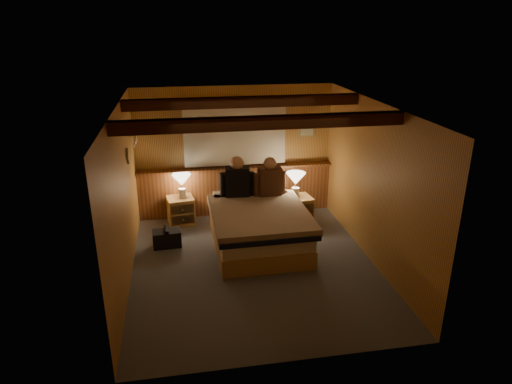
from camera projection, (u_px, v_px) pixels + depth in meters
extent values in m
plane|color=#535862|center=(254.00, 265.00, 6.88)|extent=(4.20, 4.20, 0.00)
plane|color=tan|center=(254.00, 106.00, 6.03)|extent=(4.20, 4.20, 0.00)
plane|color=gold|center=(235.00, 152.00, 8.39)|extent=(3.60, 0.00, 3.60)
plane|color=gold|center=(123.00, 199.00, 6.16)|extent=(0.00, 4.20, 4.20)
plane|color=gold|center=(374.00, 184.00, 6.75)|extent=(0.00, 4.20, 4.20)
plane|color=gold|center=(289.00, 265.00, 4.52)|extent=(3.60, 0.00, 3.60)
cube|color=brown|center=(236.00, 191.00, 8.60)|extent=(3.60, 0.12, 0.90)
cube|color=brown|center=(236.00, 168.00, 8.38)|extent=(3.60, 0.22, 0.04)
cylinder|color=#402210|center=(235.00, 106.00, 8.01)|extent=(2.10, 0.05, 0.05)
sphere|color=#402210|center=(174.00, 108.00, 7.84)|extent=(0.08, 0.08, 0.08)
sphere|color=#402210|center=(292.00, 104.00, 8.18)|extent=(0.08, 0.08, 0.08)
cube|color=white|center=(235.00, 137.00, 8.22)|extent=(1.85, 0.08, 1.05)
cube|color=#402210|center=(262.00, 123.00, 5.51)|extent=(3.60, 0.15, 0.16)
cube|color=#402210|center=(244.00, 102.00, 6.89)|extent=(3.60, 0.15, 0.16)
cylinder|color=silver|center=(133.00, 132.00, 7.45)|extent=(0.03, 0.55, 0.03)
torus|color=silver|center=(135.00, 142.00, 7.36)|extent=(0.01, 0.21, 0.21)
torus|color=silver|center=(136.00, 138.00, 7.57)|extent=(0.01, 0.21, 0.21)
cube|color=#A18550|center=(307.00, 130.00, 8.46)|extent=(0.30, 0.03, 0.25)
cube|color=beige|center=(307.00, 130.00, 8.45)|extent=(0.24, 0.01, 0.19)
cube|color=tan|center=(258.00, 237.00, 7.45)|extent=(1.44, 1.90, 0.28)
cube|color=white|center=(258.00, 223.00, 7.36)|extent=(1.40, 1.86, 0.23)
cube|color=black|center=(261.00, 221.00, 7.09)|extent=(1.49, 1.53, 0.08)
cube|color=#DF9D99|center=(260.00, 214.00, 7.18)|extent=(1.53, 1.72, 0.11)
cube|color=white|center=(230.00, 198.00, 7.91)|extent=(0.57, 0.33, 0.15)
cube|color=white|center=(270.00, 195.00, 8.03)|extent=(0.57, 0.33, 0.15)
cube|color=tan|center=(181.00, 210.00, 8.23)|extent=(0.51, 0.47, 0.50)
cube|color=brown|center=(182.00, 209.00, 8.03)|extent=(0.40, 0.08, 0.17)
cube|color=brown|center=(183.00, 220.00, 8.10)|extent=(0.40, 0.08, 0.17)
cylinder|color=silver|center=(182.00, 209.00, 8.03)|extent=(0.03, 0.03, 0.03)
cylinder|color=silver|center=(183.00, 220.00, 8.10)|extent=(0.03, 0.03, 0.03)
cube|color=tan|center=(297.00, 210.00, 8.21)|extent=(0.52, 0.48, 0.52)
cube|color=brown|center=(302.00, 209.00, 7.99)|extent=(0.42, 0.08, 0.18)
cube|color=brown|center=(302.00, 220.00, 8.06)|extent=(0.42, 0.08, 0.18)
cylinder|color=silver|center=(302.00, 209.00, 7.99)|extent=(0.03, 0.03, 0.03)
cylinder|color=silver|center=(302.00, 220.00, 8.06)|extent=(0.03, 0.03, 0.03)
cylinder|color=white|center=(182.00, 193.00, 8.12)|extent=(0.13, 0.13, 0.17)
cylinder|color=silver|center=(182.00, 187.00, 8.08)|extent=(0.02, 0.02, 0.09)
cone|color=#FEEDC6|center=(182.00, 180.00, 8.03)|extent=(0.33, 0.33, 0.20)
cylinder|color=white|center=(295.00, 192.00, 8.10)|extent=(0.13, 0.13, 0.17)
cylinder|color=silver|center=(295.00, 186.00, 8.06)|extent=(0.02, 0.02, 0.10)
cone|color=#FEEDC6|center=(296.00, 178.00, 8.01)|extent=(0.34, 0.34, 0.21)
cube|color=black|center=(237.00, 182.00, 7.72)|extent=(0.42, 0.26, 0.53)
cylinder|color=black|center=(224.00, 185.00, 7.71)|extent=(0.13, 0.13, 0.42)
cylinder|color=black|center=(251.00, 184.00, 7.76)|extent=(0.13, 0.13, 0.42)
sphere|color=tan|center=(237.00, 163.00, 7.60)|extent=(0.23, 0.23, 0.23)
cube|color=#4A2D1D|center=(270.00, 182.00, 7.77)|extent=(0.40, 0.25, 0.51)
cylinder|color=#4A2D1D|center=(257.00, 185.00, 7.73)|extent=(0.12, 0.12, 0.41)
cylinder|color=#4A2D1D|center=(282.00, 183.00, 7.83)|extent=(0.12, 0.12, 0.41)
sphere|color=tan|center=(270.00, 164.00, 7.65)|extent=(0.22, 0.22, 0.22)
cube|color=black|center=(167.00, 238.00, 7.43)|extent=(0.47, 0.30, 0.27)
cylinder|color=black|center=(166.00, 230.00, 7.38)|extent=(0.09, 0.27, 0.07)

